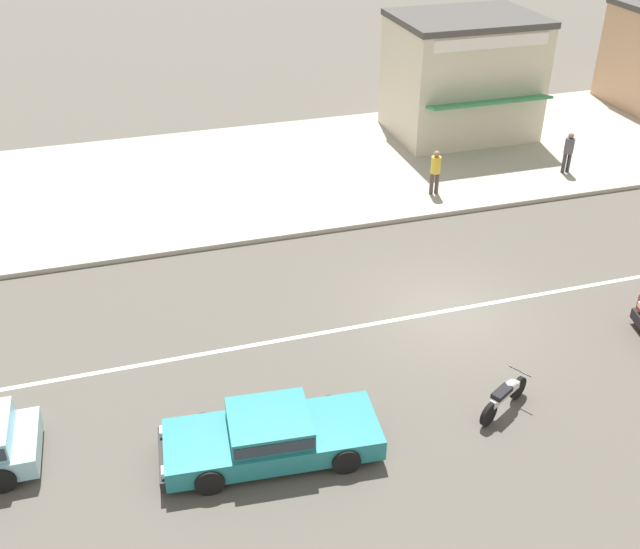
% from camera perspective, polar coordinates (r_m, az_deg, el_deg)
% --- Properties ---
extents(ground_plane, '(160.00, 160.00, 0.00)m').
position_cam_1_polar(ground_plane, '(20.62, 9.64, -2.75)').
color(ground_plane, '#544F47').
extents(lane_centre_stripe, '(50.40, 0.14, 0.01)m').
position_cam_1_polar(lane_centre_stripe, '(20.62, 9.64, -2.74)').
color(lane_centre_stripe, silver).
rests_on(lane_centre_stripe, ground).
extents(kerb_strip, '(68.00, 10.00, 0.15)m').
position_cam_1_polar(kerb_strip, '(28.90, 1.04, 8.30)').
color(kerb_strip, '#ADA393').
rests_on(kerb_strip, ground).
extents(sedan_teal_4, '(4.68, 2.07, 1.06)m').
position_cam_1_polar(sedan_teal_4, '(15.86, -3.80, -12.09)').
color(sedan_teal_4, teal).
rests_on(sedan_teal_4, ground).
extents(motorcycle_1, '(1.60, 1.03, 0.80)m').
position_cam_1_polar(motorcycle_1, '(17.42, 13.91, -8.95)').
color(motorcycle_1, black).
rests_on(motorcycle_1, ground).
extents(pedestrian_near_clock, '(0.34, 0.34, 1.59)m').
position_cam_1_polar(pedestrian_near_clock, '(26.37, 8.79, 7.94)').
color(pedestrian_near_clock, '#4C4238').
rests_on(pedestrian_near_clock, kerb_strip).
extents(pedestrian_mid_kerb, '(0.34, 0.34, 1.54)m').
position_cam_1_polar(pedestrian_mid_kerb, '(29.26, 18.42, 9.02)').
color(pedestrian_mid_kerb, '#333338').
rests_on(pedestrian_mid_kerb, kerb_strip).
extents(shopfront_far_kios, '(5.61, 5.03, 4.75)m').
position_cam_1_polar(shopfront_far_kios, '(31.81, 10.77, 14.67)').
color(shopfront_far_kios, beige).
rests_on(shopfront_far_kios, kerb_strip).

